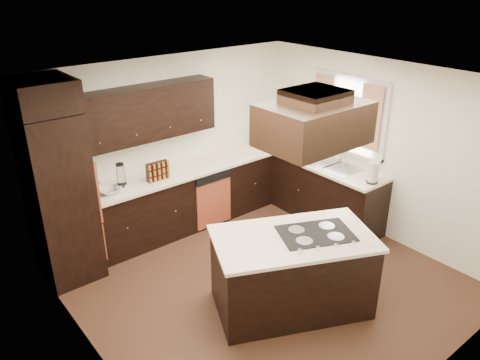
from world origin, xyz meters
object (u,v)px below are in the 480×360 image
Objects in this scene: island at (292,274)px; range_hood at (314,124)px; spice_rack at (157,171)px; oven_column at (60,198)px.

island is 1.73m from range_hood.
island is 2.35m from spice_rack.
range_hood is (0.17, -0.02, 1.72)m from island.
spice_rack reaches higher than island.
spice_rack is at bearing 0.36° from oven_column.
spice_rack is at bearing 124.48° from island.
spice_rack is (-0.38, 2.24, 0.61)m from island.
range_hood is (1.88, -2.25, 1.10)m from oven_column.
range_hood is 2.58m from spice_rack.
range_hood is at bearing 17.20° from island.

